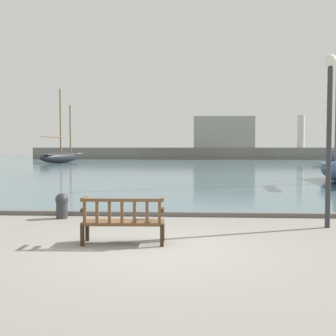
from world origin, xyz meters
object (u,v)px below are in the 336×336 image
(sailboat_outer_port, at_px, (60,156))
(mooring_bollard, at_px, (62,205))
(lamp_post, at_px, (329,123))
(park_bench, at_px, (123,220))

(sailboat_outer_port, relative_size, mooring_bollard, 12.09)
(mooring_bollard, distance_m, lamp_post, 7.02)
(mooring_bollard, xyz_separation_m, lamp_post, (6.64, -0.88, 2.09))
(mooring_bollard, height_order, lamp_post, lamp_post)
(park_bench, height_order, lamp_post, lamp_post)
(park_bench, height_order, sailboat_outer_port, sailboat_outer_port)
(sailboat_outer_port, distance_m, mooring_bollard, 36.75)
(mooring_bollard, relative_size, lamp_post, 0.17)
(mooring_bollard, bearing_deg, lamp_post, -7.56)
(sailboat_outer_port, height_order, mooring_bollard, sailboat_outer_port)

